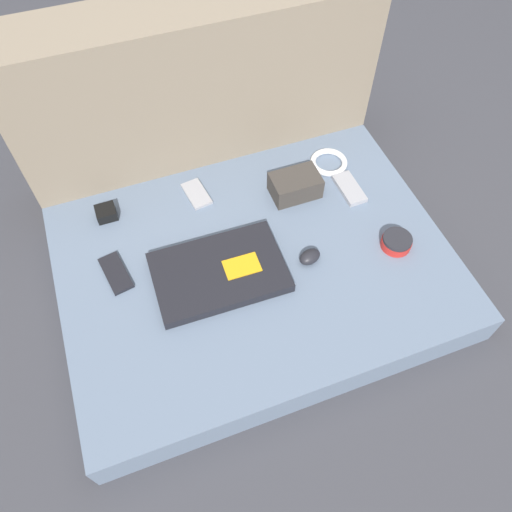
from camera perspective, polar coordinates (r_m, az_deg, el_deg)
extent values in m
plane|color=#38383D|center=(1.39, 0.00, -2.92)|extent=(8.00, 8.00, 0.00)
cube|color=slate|center=(1.34, 0.00, -1.75)|extent=(1.01, 0.74, 0.11)
cube|color=#7F705B|center=(1.49, -6.60, 17.50)|extent=(1.01, 0.20, 0.54)
cube|color=black|center=(1.27, -4.25, -1.86)|extent=(0.34, 0.22, 0.03)
cube|color=orange|center=(1.26, -1.63, -1.15)|extent=(0.09, 0.06, 0.00)
ellipsoid|color=black|center=(1.29, 6.17, -0.08)|extent=(0.07, 0.06, 0.03)
cylinder|color=red|center=(1.37, 15.72, 1.46)|extent=(0.08, 0.08, 0.02)
cylinder|color=#232328|center=(1.36, 15.88, 1.86)|extent=(0.08, 0.08, 0.01)
cube|color=#99999E|center=(1.44, -6.81, 7.06)|extent=(0.07, 0.11, 0.01)
cube|color=#99999E|center=(1.47, 10.62, 7.60)|extent=(0.06, 0.12, 0.01)
cube|color=black|center=(1.32, -15.73, -1.89)|extent=(0.07, 0.13, 0.01)
cube|color=#38332D|center=(1.42, 4.51, 8.06)|extent=(0.14, 0.09, 0.06)
cube|color=black|center=(1.44, -16.75, 4.75)|extent=(0.05, 0.05, 0.03)
torus|color=white|center=(1.53, 8.32, 10.56)|extent=(0.11, 0.11, 0.02)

